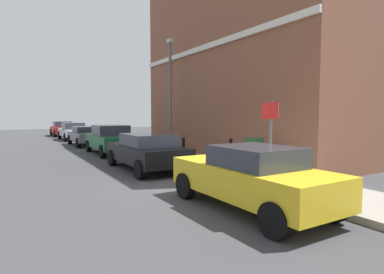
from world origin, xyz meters
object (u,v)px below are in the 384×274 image
at_px(car_yellow, 251,177).
at_px(bollard_near_cabinet, 231,151).
at_px(bollard_far_kerb, 183,149).
at_px(street_sign, 270,131).
at_px(lamppost, 170,90).
at_px(car_green, 111,139).
at_px(utility_cabinet, 254,156).
at_px(car_black, 147,151).
at_px(car_silver, 73,131).
at_px(car_grey, 87,135).
at_px(car_red, 62,128).

distance_m(car_yellow, bollard_near_cabinet, 5.02).
relative_size(bollard_far_kerb, street_sign, 0.45).
xyz_separation_m(bollard_far_kerb, lamppost, (1.17, 3.51, 2.60)).
distance_m(car_green, utility_cabinet, 8.80).
bearing_deg(street_sign, car_black, 108.00).
height_order(car_silver, lamppost, lamppost).
relative_size(bollard_near_cabinet, lamppost, 0.18).
relative_size(car_black, bollard_far_kerb, 4.11).
bearing_deg(car_grey, street_sign, -175.04).
bearing_deg(car_black, lamppost, -38.42).
height_order(car_yellow, street_sign, street_sign).
bearing_deg(car_grey, lamppost, -160.86).
bearing_deg(car_yellow, bollard_far_kerb, -14.92).
distance_m(car_grey, bollard_far_kerb, 10.90).
xyz_separation_m(bollard_far_kerb, street_sign, (0.06, -4.73, 0.96)).
xyz_separation_m(bollard_near_cabinet, bollard_far_kerb, (-1.26, 1.43, 0.00)).
xyz_separation_m(street_sign, lamppost, (1.11, 8.24, 1.64)).
xyz_separation_m(car_red, bollard_near_cabinet, (2.78, -22.74, -0.01)).
height_order(bollard_near_cabinet, street_sign, street_sign).
bearing_deg(lamppost, car_yellow, -105.67).
relative_size(car_silver, utility_cabinet, 3.72).
xyz_separation_m(car_green, car_silver, (-0.13, 10.47, -0.05)).
bearing_deg(car_grey, car_black, 179.06).
bearing_deg(utility_cabinet, car_silver, 97.88).
height_order(car_grey, car_red, car_red).
relative_size(car_grey, street_sign, 1.75).
xyz_separation_m(car_black, bollard_far_kerb, (1.51, -0.12, -0.02)).
relative_size(car_yellow, car_green, 0.99).
relative_size(car_red, street_sign, 1.73).
bearing_deg(bollard_far_kerb, car_red, 94.10).
bearing_deg(car_grey, bollard_far_kerb, -172.95).
relative_size(car_green, street_sign, 1.82).
bearing_deg(bollard_near_cabinet, bollard_far_kerb, 131.26).
bearing_deg(car_silver, car_black, 179.67).
distance_m(utility_cabinet, lamppost, 6.90).
distance_m(car_silver, car_red, 5.26).
distance_m(car_green, lamppost, 4.11).
height_order(car_green, bollard_near_cabinet, car_green).
bearing_deg(street_sign, bollard_far_kerb, 90.72).
xyz_separation_m(car_red, bollard_far_kerb, (1.53, -21.31, -0.01)).
height_order(bollard_near_cabinet, lamppost, lamppost).
distance_m(bollard_near_cabinet, bollard_far_kerb, 1.91).
height_order(car_silver, street_sign, street_sign).
xyz_separation_m(car_grey, utility_cabinet, (2.60, -13.67, -0.00)).
relative_size(car_green, bollard_near_cabinet, 4.02).
distance_m(car_black, bollard_near_cabinet, 3.17).
relative_size(car_black, car_green, 1.02).
bearing_deg(lamppost, car_silver, 101.83).
xyz_separation_m(car_green, bollard_far_kerb, (1.33, -5.57, -0.07)).
bearing_deg(car_green, bollard_far_kerb, -166.28).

